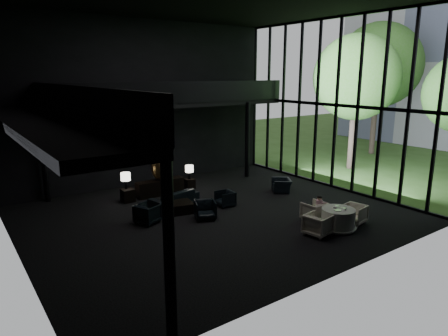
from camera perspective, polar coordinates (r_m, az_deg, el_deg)
floor at (r=15.92m, az=-1.25°, el=-6.67°), size 14.00×12.00×0.02m
wall_back at (r=20.26m, az=-11.04°, el=9.00°), size 14.00×0.04×8.00m
wall_front at (r=10.65m, az=17.22°, el=4.95°), size 14.00×0.04×8.00m
wall_left at (r=12.54m, az=-28.92°, el=5.06°), size 0.04×12.00×8.00m
curtain_wall at (r=19.78m, az=15.76°, el=8.65°), size 0.20×12.00×8.00m
mezzanine_left at (r=12.69m, az=-24.45°, el=5.61°), size 2.00×12.00×0.25m
mezzanine_back at (r=19.82m, az=-7.15°, el=9.05°), size 12.00×2.00×0.25m
railing_left at (r=12.87m, az=-20.31°, el=8.75°), size 0.06×12.00×1.00m
railing_back at (r=18.91m, az=-5.73°, el=10.70°), size 12.00×0.06×1.00m
column_sw at (r=8.25m, az=-7.83°, el=-11.47°), size 0.24×0.24×4.00m
column_nw at (r=18.72m, az=-24.39°, el=1.52°), size 0.24×0.24×4.00m
column_ne at (r=21.32m, az=3.34°, el=4.01°), size 0.24×0.24×4.00m
tree_near at (r=24.16m, az=18.38°, el=12.17°), size 4.80×4.80×7.65m
tree_far at (r=29.40m, az=21.23°, el=13.51°), size 5.60×5.60×8.80m
console at (r=18.56m, az=-9.11°, el=-2.75°), size 2.25×0.51×0.72m
bronze_urn at (r=18.36m, az=-9.26°, el=0.08°), size 0.72×0.72×1.34m
side_table_left at (r=17.90m, az=-13.59°, el=-3.82°), size 0.51×0.51×0.56m
table_lamp_left at (r=17.81m, az=-13.88°, el=-1.30°), size 0.42×0.42×0.70m
side_table_right at (r=19.39m, az=-4.98°, el=-2.26°), size 0.46×0.46×0.50m
table_lamp_right at (r=19.18m, az=-4.97°, el=-0.19°), size 0.40×0.40×0.66m
sofa at (r=17.01m, az=-7.15°, el=-3.88°), size 2.35×1.08×0.88m
lounge_armchair_west at (r=15.21m, az=-10.85°, el=-6.21°), size 1.03×1.06×0.84m
lounge_armchair_east at (r=16.82m, az=0.17°, el=-4.38°), size 0.65×0.69×0.66m
lounge_armchair_south at (r=15.35m, az=-2.70°, el=-5.85°), size 1.01×0.98×0.81m
window_armchair at (r=19.02m, az=8.23°, el=-2.30°), size 0.92×1.00×0.73m
coffee_table at (r=16.25m, az=-6.23°, el=-5.56°), size 1.10×1.10×0.41m
dining_table at (r=14.99m, az=15.96°, el=-7.17°), size 1.34×1.34×0.75m
dining_chair_north at (r=15.57m, az=12.76°, el=-5.85°), size 0.83×0.78×0.83m
dining_chair_east at (r=15.69m, az=18.08°, el=-6.12°), size 0.84×0.88×0.79m
dining_chair_west at (r=14.22m, az=13.27°, el=-7.64°), size 0.94×0.98×0.88m
child at (r=15.45m, az=13.46°, el=-4.83°), size 0.26×0.26×0.55m
plate_a at (r=14.68m, az=15.91°, el=-5.81°), size 0.31×0.31×0.02m
plate_b at (r=15.13m, az=15.91°, el=-5.25°), size 0.20×0.20×0.01m
saucer at (r=14.99m, az=16.70°, el=-5.48°), size 0.14×0.14×0.01m
coffee_cup at (r=14.91m, az=17.00°, el=-5.46°), size 0.10×0.10×0.06m
cereal_bowl at (r=14.88m, az=15.58°, el=-5.41°), size 0.15×0.15×0.08m
cream_pot at (r=14.75m, az=16.96°, el=-5.70°), size 0.06×0.06×0.07m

